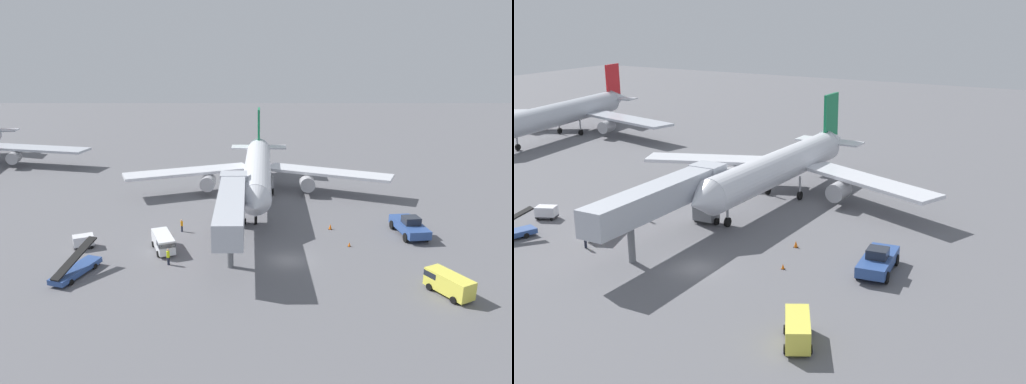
# 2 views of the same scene
# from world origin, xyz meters

# --- Properties ---
(ground_plane) EXTENTS (300.00, 300.00, 0.00)m
(ground_plane) POSITION_xyz_m (0.00, 0.00, 0.00)
(ground_plane) COLOR slate
(airplane_at_gate) EXTENTS (42.02, 38.03, 11.69)m
(airplane_at_gate) POSITION_xyz_m (-3.36, 24.00, 4.21)
(airplane_at_gate) COLOR silver
(airplane_at_gate) RESTS_ON ground
(jet_bridge) EXTENTS (3.48, 20.52, 6.79)m
(jet_bridge) POSITION_xyz_m (-6.38, 4.12, 5.06)
(jet_bridge) COLOR #B2B7C1
(jet_bridge) RESTS_ON ground
(pushback_tug) EXTENTS (3.57, 7.02, 2.47)m
(pushback_tug) POSITION_xyz_m (15.40, 7.48, 1.14)
(pushback_tug) COLOR #2D4C8E
(pushback_tug) RESTS_ON ground
(service_van_outer_right) EXTENTS (3.78, 4.97, 2.05)m
(service_van_outer_right) POSITION_xyz_m (14.51, -7.59, 1.17)
(service_van_outer_right) COLOR #E5DB4C
(service_van_outer_right) RESTS_ON ground
(service_van_mid_left) EXTENTS (3.50, 5.22, 1.96)m
(service_van_mid_left) POSITION_xyz_m (-14.13, 2.49, 1.13)
(service_van_mid_left) COLOR white
(service_van_mid_left) RESTS_ON ground
(baggage_cart_near_left) EXTENTS (2.67, 2.24, 1.52)m
(baggage_cart_near_left) POSITION_xyz_m (-23.59, 3.43, 0.84)
(baggage_cart_near_left) COLOR #38383D
(baggage_cart_near_left) RESTS_ON ground
(ground_crew_worker_foreground) EXTENTS (0.44, 0.44, 1.84)m
(ground_crew_worker_foreground) POSITION_xyz_m (-12.97, -1.20, 0.97)
(ground_crew_worker_foreground) COLOR #1E2333
(ground_crew_worker_foreground) RESTS_ON ground
(ground_crew_worker_midground) EXTENTS (0.35, 0.35, 1.63)m
(ground_crew_worker_midground) POSITION_xyz_m (-12.93, 8.56, 0.86)
(ground_crew_worker_midground) COLOR #1E2333
(ground_crew_worker_midground) RESTS_ON ground
(safety_cone_alpha) EXTENTS (0.46, 0.46, 0.71)m
(safety_cone_alpha) POSITION_xyz_m (5.91, 9.38, 0.35)
(safety_cone_alpha) COLOR black
(safety_cone_alpha) RESTS_ON ground
(safety_cone_bravo) EXTENTS (0.35, 0.35, 0.54)m
(safety_cone_bravo) POSITION_xyz_m (7.33, 3.80, 0.26)
(safety_cone_bravo) COLOR black
(safety_cone_bravo) RESTS_ON ground
(safety_cone_charlie) EXTENTS (0.50, 0.50, 0.76)m
(safety_cone_charlie) POSITION_xyz_m (-14.39, 7.20, 0.38)
(safety_cone_charlie) COLOR black
(safety_cone_charlie) RESTS_ON ground
(airplane_background) EXTENTS (44.90, 41.84, 11.89)m
(airplane_background) POSITION_xyz_m (-57.79, 40.20, 4.28)
(airplane_background) COLOR #B7BCC6
(airplane_background) RESTS_ON ground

